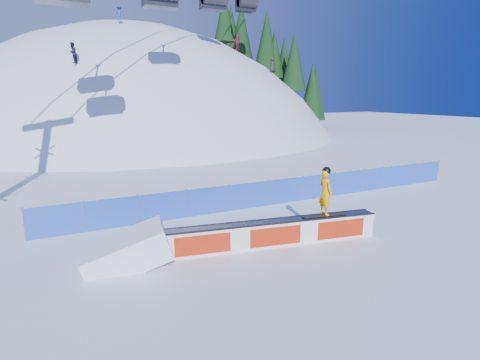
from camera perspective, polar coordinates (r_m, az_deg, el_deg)
name	(u,v)px	position (r m, az deg, el deg)	size (l,w,h in m)	color
ground	(350,233)	(14.95, 16.48, -7.68)	(160.00, 160.00, 0.00)	white
snow_hill	(142,256)	(57.86, -14.72, -11.19)	(64.00, 64.00, 64.00)	white
treeline	(288,64)	(58.83, 7.28, 17.15)	(18.09, 9.66, 19.73)	black
safety_fence	(286,191)	(18.15, 6.99, -1.64)	(22.05, 0.05, 1.30)	blue
rail_box	(273,233)	(13.05, 5.06, -8.09)	(7.67, 1.82, 0.92)	white
snow_ramp	(129,263)	(12.40, -16.60, -12.03)	(2.52, 1.68, 0.94)	white
snowboarder	(325,192)	(13.46, 12.89, -1.76)	(1.71, 0.60, 1.76)	black
distant_skiers	(174,40)	(41.85, -10.08, 20.21)	(22.69, 9.19, 6.50)	black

